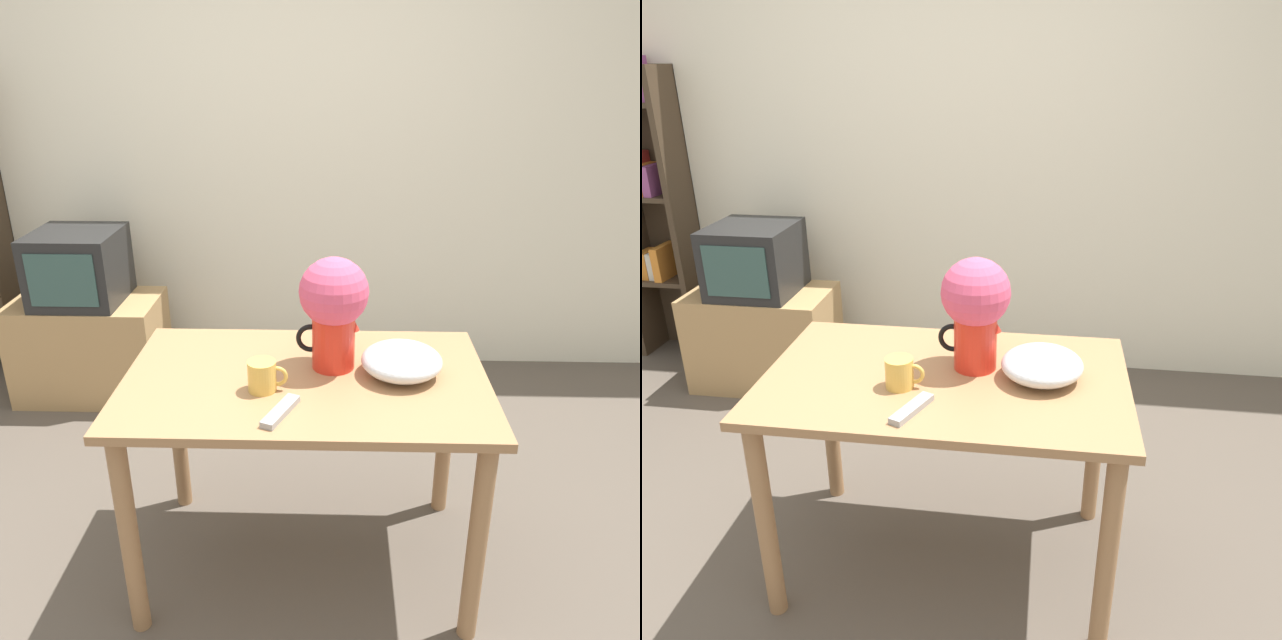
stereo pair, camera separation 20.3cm
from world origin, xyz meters
TOP-DOWN VIEW (x-y plane):
  - ground_plane at (0.00, 0.00)m, footprint 12.00×12.00m
  - wall_back at (0.00, 1.84)m, footprint 8.00×0.05m
  - table at (0.20, 0.14)m, footprint 1.19×0.74m
  - flower_vase at (0.29, 0.21)m, footprint 0.24×0.23m
  - coffee_mug at (0.07, 0.05)m, footprint 0.13×0.09m
  - white_bowl at (0.51, 0.16)m, footprint 0.26×0.26m
  - remote_control at (0.14, -0.09)m, footprint 0.11×0.18m
  - tv_stand at (-1.04, 1.37)m, footprint 0.76×0.45m
  - tv_set at (-1.04, 1.37)m, footprint 0.43×0.44m
  - bookshelf at (-1.79, 1.70)m, footprint 0.38×0.26m

SIDE VIEW (x-z plane):
  - ground_plane at x=0.00m, z-range 0.00..0.00m
  - tv_stand at x=-1.04m, z-range 0.00..0.55m
  - table at x=0.20m, z-range 0.26..1.03m
  - tv_set at x=-1.04m, z-range 0.55..0.92m
  - remote_control at x=0.14m, z-range 0.77..0.79m
  - coffee_mug at x=0.07m, z-range 0.77..0.87m
  - white_bowl at x=0.51m, z-range 0.77..0.88m
  - bookshelf at x=-1.79m, z-range 0.10..1.84m
  - flower_vase at x=0.29m, z-range 0.81..1.19m
  - wall_back at x=0.00m, z-range 0.00..2.60m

